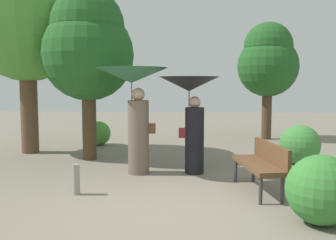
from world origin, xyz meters
TOP-DOWN VIEW (x-y plane):
  - ground_plane at (0.00, 0.00)m, footprint 40.00×40.00m
  - person_left at (-0.65, 2.21)m, footprint 1.45×1.45m
  - person_right at (0.49, 2.30)m, footprint 1.21×1.21m
  - park_bench at (1.70, 1.02)m, footprint 0.74×1.56m
  - tree_near_left at (-1.97, 3.61)m, footprint 2.19×2.19m
  - tree_near_right at (2.98, 7.41)m, footprint 1.99×1.99m
  - tree_mid_left at (-3.80, 4.40)m, footprint 2.89×2.89m
  - bush_path_left at (2.97, 3.34)m, footprint 0.90×0.90m
  - bush_path_right at (2.19, -0.46)m, footprint 0.91×0.91m
  - bush_behind_bench at (-2.29, 5.75)m, footprint 0.72×0.72m
  - path_marker_post at (-1.38, 0.65)m, footprint 0.12×0.12m

SIDE VIEW (x-z plane):
  - ground_plane at x=0.00m, z-range 0.00..0.00m
  - path_marker_post at x=-1.38m, z-range 0.00..0.51m
  - bush_behind_bench at x=-2.29m, z-range 0.00..0.72m
  - bush_path_left at x=2.97m, z-range 0.00..0.90m
  - bush_path_right at x=2.19m, z-range 0.00..0.91m
  - park_bench at x=1.70m, z-range 0.10..0.93m
  - person_right at x=0.49m, z-range 0.47..2.44m
  - person_left at x=-0.65m, z-range 0.54..2.69m
  - tree_near_right at x=2.98m, z-range 0.68..4.53m
  - tree_near_left at x=-1.97m, z-range 0.69..4.76m
  - tree_mid_left at x=-3.80m, z-range 0.91..6.30m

